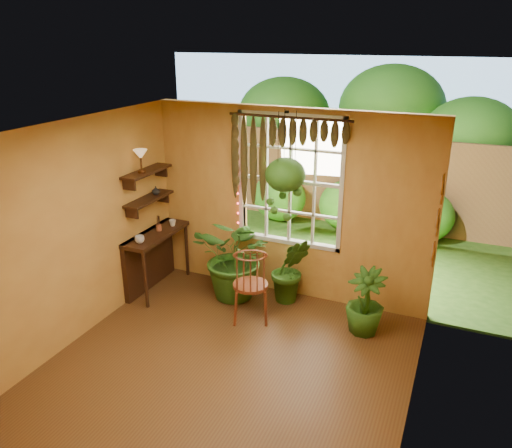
{
  "coord_description": "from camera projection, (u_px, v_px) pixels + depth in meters",
  "views": [
    {
      "loc": [
        2.2,
        -3.98,
        3.58
      ],
      "look_at": [
        -0.02,
        1.15,
        1.46
      ],
      "focal_mm": 35.0,
      "sensor_mm": 36.0,
      "label": 1
    }
  ],
  "objects": [
    {
      "name": "cup_b",
      "position": [
        173.0,
        223.0,
        7.45
      ],
      "size": [
        0.13,
        0.13,
        0.1
      ],
      "primitive_type": "imported",
      "rotation": [
        0.0,
        0.0,
        -0.37
      ],
      "color": "beige",
      "rests_on": "counter_ledge"
    },
    {
      "name": "backyard",
      "position": [
        371.0,
        147.0,
        10.85
      ],
      "size": [
        14.0,
        10.0,
        12.0
      ],
      "color": "#254F16",
      "rests_on": "ground"
    },
    {
      "name": "wall_left",
      "position": [
        60.0,
        241.0,
        5.76
      ],
      "size": [
        0.0,
        4.5,
        4.5
      ],
      "primitive_type": "plane",
      "rotation": [
        1.57,
        0.0,
        1.57
      ],
      "color": "gold",
      "rests_on": "floor"
    },
    {
      "name": "shelf_upper",
      "position": [
        147.0,
        172.0,
        6.93
      ],
      "size": [
        0.25,
        0.9,
        0.04
      ],
      "primitive_type": "cube",
      "color": "black",
      "rests_on": "wall_left"
    },
    {
      "name": "windsor_chair",
      "position": [
        251.0,
        295.0,
        6.59
      ],
      "size": [
        0.62,
        0.63,
        1.25
      ],
      "rotation": [
        0.0,
        0.0,
        0.42
      ],
      "color": "brown",
      "rests_on": "floor"
    },
    {
      "name": "shelf_lower",
      "position": [
        149.0,
        199.0,
        7.07
      ],
      "size": [
        0.25,
        0.9,
        0.04
      ],
      "primitive_type": "cube",
      "color": "black",
      "rests_on": "wall_left"
    },
    {
      "name": "wall_plates",
      "position": [
        437.0,
        223.0,
        5.75
      ],
      "size": [
        0.04,
        0.32,
        1.1
      ],
      "primitive_type": null,
      "color": "#F0DDC4",
      "rests_on": "wall_right"
    },
    {
      "name": "wall_right",
      "position": [
        419.0,
        313.0,
        4.28
      ],
      "size": [
        0.0,
        4.5,
        4.5
      ],
      "primitive_type": "plane",
      "rotation": [
        1.57,
        0.0,
        -1.57
      ],
      "color": "gold",
      "rests_on": "floor"
    },
    {
      "name": "brush_jar",
      "position": [
        158.0,
        223.0,
        7.25
      ],
      "size": [
        0.08,
        0.08,
        0.29
      ],
      "color": "#984B2C",
      "rests_on": "counter_ledge"
    },
    {
      "name": "window",
      "position": [
        290.0,
        181.0,
        6.85
      ],
      "size": [
        1.52,
        0.1,
        1.86
      ],
      "color": "silver",
      "rests_on": "wall_back"
    },
    {
      "name": "hanging_basket",
      "position": [
        285.0,
        177.0,
        6.52
      ],
      "size": [
        0.53,
        0.53,
        1.42
      ],
      "color": "black",
      "rests_on": "ceiling"
    },
    {
      "name": "string_lights",
      "position": [
        237.0,
        173.0,
        7.04
      ],
      "size": [
        0.03,
        0.03,
        1.54
      ],
      "primitive_type": null,
      "color": "#FF2633",
      "rests_on": "window"
    },
    {
      "name": "valance_vine",
      "position": [
        282.0,
        140.0,
        6.57
      ],
      "size": [
        1.7,
        0.12,
        1.1
      ],
      "color": "black",
      "rests_on": "window"
    },
    {
      "name": "potted_plant_left",
      "position": [
        237.0,
        257.0,
        7.06
      ],
      "size": [
        1.23,
        1.09,
        1.27
      ],
      "primitive_type": "imported",
      "rotation": [
        0.0,
        0.0,
        -0.09
      ],
      "color": "#1C4813",
      "rests_on": "floor"
    },
    {
      "name": "wall_back",
      "position": [
        289.0,
        206.0,
        6.95
      ],
      "size": [
        4.0,
        0.0,
        4.0
      ],
      "primitive_type": "plane",
      "rotation": [
        1.57,
        0.0,
        0.0
      ],
      "color": "gold",
      "rests_on": "floor"
    },
    {
      "name": "cup_a",
      "position": [
        140.0,
        239.0,
        6.84
      ],
      "size": [
        0.14,
        0.14,
        0.1
      ],
      "primitive_type": "imported",
      "rotation": [
        0.0,
        0.0,
        0.1
      ],
      "color": "silver",
      "rests_on": "counter_ledge"
    },
    {
      "name": "counter_ledge",
      "position": [
        151.0,
        253.0,
        7.39
      ],
      "size": [
        0.4,
        1.2,
        0.9
      ],
      "color": "black",
      "rests_on": "floor"
    },
    {
      "name": "potted_plant_mid",
      "position": [
        290.0,
        270.0,
        7.0
      ],
      "size": [
        0.67,
        0.62,
        0.98
      ],
      "primitive_type": "imported",
      "rotation": [
        0.0,
        0.0,
        0.41
      ],
      "color": "#1C4813",
      "rests_on": "floor"
    },
    {
      "name": "floor",
      "position": [
        217.0,
        381.0,
        5.5
      ],
      "size": [
        4.5,
        4.5,
        0.0
      ],
      "primitive_type": "plane",
      "color": "brown",
      "rests_on": "ground"
    },
    {
      "name": "tiffany_lamp",
      "position": [
        141.0,
        156.0,
        6.72
      ],
      "size": [
        0.19,
        0.19,
        0.32
      ],
      "color": "brown",
      "rests_on": "shelf_upper"
    },
    {
      "name": "potted_plant_right",
      "position": [
        365.0,
        301.0,
        6.28
      ],
      "size": [
        0.6,
        0.6,
        0.87
      ],
      "primitive_type": "imported",
      "rotation": [
        0.0,
        0.0,
        -0.27
      ],
      "color": "#1C4813",
      "rests_on": "floor"
    },
    {
      "name": "ceiling",
      "position": [
        208.0,
        138.0,
        4.54
      ],
      "size": [
        4.5,
        4.5,
        0.0
      ],
      "primitive_type": "plane",
      "rotation": [
        3.14,
        0.0,
        0.0
      ],
      "color": "silver",
      "rests_on": "wall_back"
    },
    {
      "name": "shelf_vase",
      "position": [
        156.0,
        190.0,
        7.19
      ],
      "size": [
        0.13,
        0.13,
        0.12
      ],
      "primitive_type": "imported",
      "rotation": [
        0.0,
        0.0,
        0.11
      ],
      "color": "#B2AD99",
      "rests_on": "shelf_lower"
    }
  ]
}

